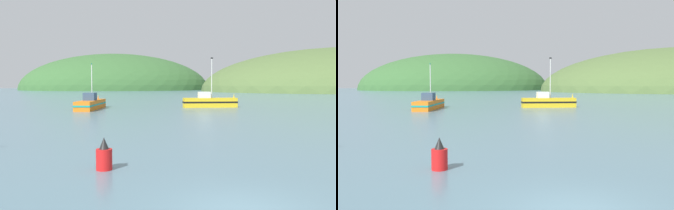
# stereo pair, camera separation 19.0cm
# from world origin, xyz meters

# --- Properties ---
(hill_far_center) EXTENTS (116.47, 93.18, 44.35)m
(hill_far_center) POSITION_xyz_m (-0.04, 211.29, 0.00)
(hill_far_center) COLOR #386633
(hill_far_center) RESTS_ON ground
(fishing_boat_yellow) EXTENTS (8.51, 2.20, 7.74)m
(fishing_boat_yellow) POSITION_xyz_m (11.44, 42.79, 0.85)
(fishing_boat_yellow) COLOR gold
(fishing_boat_yellow) RESTS_ON ground
(fishing_boat_orange) EXTENTS (4.11, 10.61, 6.67)m
(fishing_boat_orange) POSITION_xyz_m (-6.62, 41.85, 0.77)
(fishing_boat_orange) COLOR orange
(fishing_boat_orange) RESTS_ON ground
(channel_buoy) EXTENTS (0.69, 0.69, 1.39)m
(channel_buoy) POSITION_xyz_m (-4.06, 5.49, 0.56)
(channel_buoy) COLOR red
(channel_buoy) RESTS_ON ground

